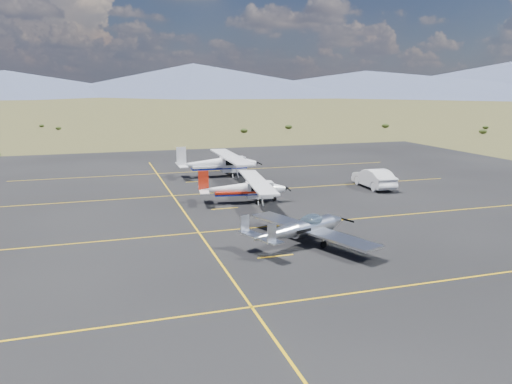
{
  "coord_description": "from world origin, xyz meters",
  "views": [
    {
      "loc": [
        -11.49,
        -26.95,
        8.77
      ],
      "look_at": [
        -1.32,
        5.21,
        1.6
      ],
      "focal_mm": 35.0,
      "sensor_mm": 36.0,
      "label": 1
    }
  ],
  "objects": [
    {
      "name": "apron",
      "position": [
        0.0,
        7.0,
        0.0
      ],
      "size": [
        72.0,
        72.0,
        0.02
      ],
      "primitive_type": "cube",
      "color": "black",
      "rests_on": "ground"
    },
    {
      "name": "aircraft_cessna",
      "position": [
        -1.09,
        8.94,
        1.14
      ],
      "size": [
        6.13,
        10.13,
        2.55
      ],
      "rotation": [
        0.0,
        0.0,
        -0.13
      ],
      "color": "white",
      "rests_on": "apron"
    },
    {
      "name": "aircraft_low_wing",
      "position": [
        -0.87,
        -2.02,
        0.95
      ],
      "size": [
        6.71,
        9.02,
        1.99
      ],
      "rotation": [
        0.0,
        0.0,
        0.37
      ],
      "color": "silver",
      "rests_on": "apron"
    },
    {
      "name": "aircraft_plain",
      "position": [
        -0.29,
        20.67,
        1.35
      ],
      "size": [
        7.17,
        11.97,
        3.04
      ],
      "rotation": [
        0.0,
        0.0,
        -0.02
      ],
      "color": "white",
      "rests_on": "apron"
    },
    {
      "name": "sedan",
      "position": [
        11.36,
        11.0,
        0.86
      ],
      "size": [
        1.97,
        5.22,
        1.7
      ],
      "primitive_type": "imported",
      "rotation": [
        0.0,
        0.0,
        3.11
      ],
      "color": "white",
      "rests_on": "apron"
    },
    {
      "name": "ground",
      "position": [
        0.0,
        0.0,
        0.0
      ],
      "size": [
        1600.0,
        1600.0,
        0.0
      ],
      "primitive_type": "plane",
      "color": "#383D1C",
      "rests_on": "ground"
    }
  ]
}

